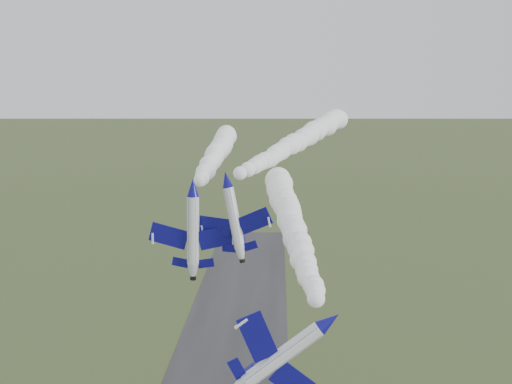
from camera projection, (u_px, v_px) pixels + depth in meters
jet_lead at (330, 321)px, 51.02m from camera, size 6.43×12.47×8.34m
smoke_trail_jet_lead at (290, 219)px, 84.44m from camera, size 13.06×62.55×4.97m
jet_pair_left at (193, 187)px, 70.37m from camera, size 10.87×13.10×3.23m
smoke_trail_jet_pair_left at (217, 152)px, 102.46m from camera, size 5.51×58.41×4.51m
jet_pair_right at (226, 179)px, 69.74m from camera, size 9.64×11.41×3.26m
smoke_trail_jet_pair_right at (303, 138)px, 105.28m from camera, size 24.94×69.63×4.58m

